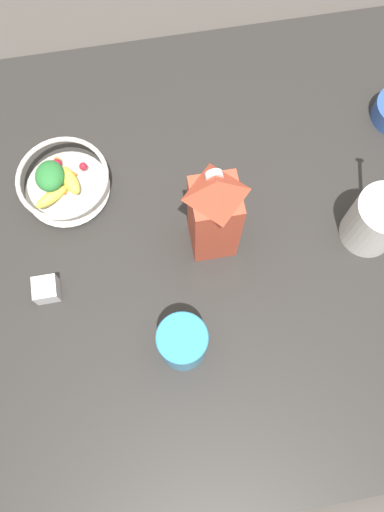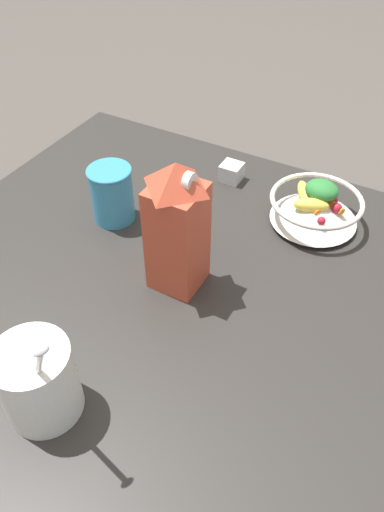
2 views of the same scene
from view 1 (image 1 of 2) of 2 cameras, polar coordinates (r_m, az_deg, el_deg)
The scene contains 7 objects.
ground_plane at distance 1.07m, azimuth 5.65°, elevation 1.98°, with size 6.00×6.00×0.00m, color #4C4742.
countertop at distance 1.05m, azimuth 5.75°, elevation 2.38°, with size 1.04×1.04×0.04m.
fruit_bowl at distance 1.06m, azimuth -14.46°, elevation 8.19°, with size 0.19×0.19×0.09m.
milk_carton at distance 0.90m, azimuth 2.56°, elevation 4.84°, with size 0.08×0.08×0.25m.
yogurt_tub at distance 1.02m, azimuth 20.43°, elevation 3.97°, with size 0.11×0.14×0.23m.
drinking_cup at distance 0.90m, azimuth -1.08°, elevation -9.89°, with size 0.09×0.09×0.12m.
spice_jar at distance 1.00m, azimuth -16.28°, elevation -3.71°, with size 0.05×0.05×0.04m.
Camera 1 is at (0.17, 0.36, 0.99)m, focal length 35.00 mm.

